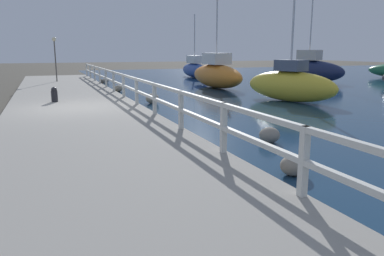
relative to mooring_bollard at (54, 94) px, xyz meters
name	(u,v)px	position (x,y,z in m)	size (l,w,h in m)	color
ground_plane	(76,114)	(0.61, -1.68, -0.52)	(120.00, 120.00, 0.00)	#4C473D
dock_walkway	(76,111)	(0.61, -1.68, -0.40)	(4.40, 36.00, 0.25)	#9E998E
railing	(136,86)	(2.70, -1.68, 0.35)	(0.10, 32.50, 0.93)	silver
boulder_far_strip	(118,89)	(3.27, 4.92, -0.35)	(0.46, 0.41, 0.34)	gray
boulder_water_edge	(106,81)	(3.54, 10.88, -0.37)	(0.41, 0.37, 0.31)	gray
boulder_downstream	(102,81)	(3.19, 10.31, -0.38)	(0.40, 0.36, 0.30)	#666056
boulder_near_dock	(269,135)	(4.46, -7.47, -0.34)	(0.49, 0.44, 0.37)	gray
boulder_upstream	(294,166)	(3.55, -9.62, -0.35)	(0.47, 0.42, 0.35)	gray
boulder_mid_strip	(152,98)	(3.74, 0.01, -0.32)	(0.55, 0.49, 0.41)	gray
mooring_bollard	(54,94)	(0.00, 0.00, 0.00)	(0.23, 0.23, 0.56)	black
dock_lamp	(55,49)	(0.43, 10.13, 1.69)	(0.25, 0.25, 2.68)	#514C47
sailboat_orange	(216,74)	(8.98, 5.08, 0.26)	(1.53, 5.67, 5.06)	orange
sailboat_blue	(194,69)	(10.98, 13.44, 0.17)	(1.08, 4.85, 4.90)	#2D4C9E
sailboat_yellow	(290,84)	(9.30, -1.53, 0.20)	(2.44, 4.51, 7.44)	gold
sailboat_navy	(308,70)	(16.49, 6.32, 0.33)	(3.01, 5.25, 7.56)	#192347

